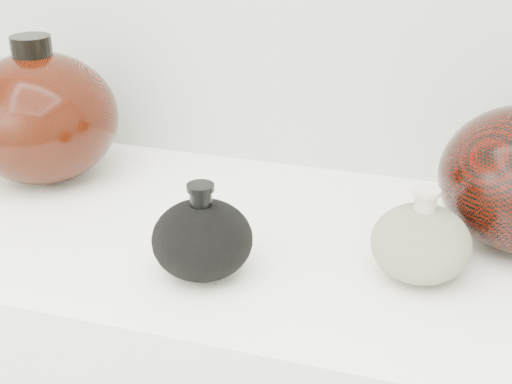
% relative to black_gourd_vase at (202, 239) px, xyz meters
% --- Properties ---
extents(black_gourd_vase, '(0.13, 0.13, 0.12)m').
position_rel_black_gourd_vase_xyz_m(black_gourd_vase, '(0.00, 0.00, 0.00)').
color(black_gourd_vase, black).
rests_on(black_gourd_vase, display_counter).
extents(cream_gourd_vase, '(0.12, 0.12, 0.12)m').
position_rel_black_gourd_vase_xyz_m(cream_gourd_vase, '(0.25, 0.07, -0.00)').
color(cream_gourd_vase, beige).
rests_on(cream_gourd_vase, display_counter).
extents(left_round_pot, '(0.28, 0.28, 0.23)m').
position_rel_black_gourd_vase_xyz_m(left_round_pot, '(-0.34, 0.20, 0.05)').
color(left_round_pot, black).
rests_on(left_round_pot, display_counter).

